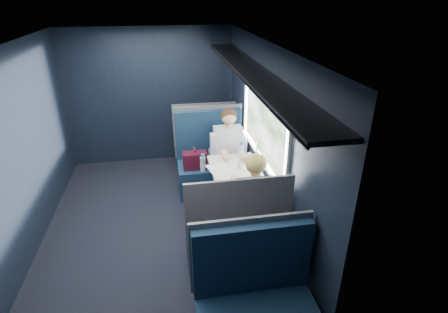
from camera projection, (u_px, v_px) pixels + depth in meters
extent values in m
cube|color=black|center=(157.00, 227.00, 4.58)|extent=(2.80, 4.20, 0.01)
cube|color=black|center=(268.00, 139.00, 4.31)|extent=(0.10, 4.20, 2.30)
cube|color=black|center=(15.00, 156.00, 3.85)|extent=(0.10, 4.20, 2.30)
cube|color=black|center=(151.00, 97.00, 5.99)|extent=(2.80, 0.10, 2.30)
cube|color=black|center=(142.00, 285.00, 2.17)|extent=(2.80, 0.10, 2.30)
cube|color=silver|center=(137.00, 40.00, 3.56)|extent=(2.80, 4.20, 0.10)
cube|color=beige|center=(265.00, 92.00, 4.04)|extent=(0.03, 1.84, 0.07)
cube|color=beige|center=(261.00, 158.00, 4.41)|extent=(0.03, 1.84, 0.07)
cube|color=beige|center=(287.00, 157.00, 3.44)|extent=(0.03, 0.07, 0.78)
cube|color=beige|center=(246.00, 105.00, 5.01)|extent=(0.03, 0.07, 0.78)
cube|color=black|center=(252.00, 72.00, 3.91)|extent=(0.36, 4.10, 0.04)
cube|color=black|center=(237.00, 74.00, 3.90)|extent=(0.02, 4.10, 0.03)
cube|color=red|center=(266.00, 79.00, 3.98)|extent=(0.01, 0.10, 0.12)
cylinder|color=#54565E|center=(222.00, 198.00, 4.56)|extent=(0.08, 0.08, 0.70)
cube|color=silver|center=(236.00, 172.00, 4.43)|extent=(0.62, 1.00, 0.04)
cube|color=#0C2038|center=(212.00, 178.00, 5.31)|extent=(1.00, 0.50, 0.45)
cube|color=#0C2038|center=(209.00, 134.00, 5.31)|extent=(1.00, 0.10, 0.75)
cube|color=#54565E|center=(208.00, 131.00, 5.35)|extent=(1.04, 0.03, 0.82)
cube|color=#54565E|center=(212.00, 160.00, 5.12)|extent=(0.06, 0.40, 0.20)
cube|color=#420E1F|center=(195.00, 160.00, 5.06)|extent=(0.35, 0.19, 0.25)
cylinder|color=#420E1F|center=(194.00, 149.00, 4.99)|extent=(0.03, 0.14, 0.03)
cylinder|color=silver|center=(203.00, 164.00, 4.99)|extent=(0.08, 0.08, 0.22)
cylinder|color=#1973C0|center=(203.00, 155.00, 4.93)|extent=(0.04, 0.04, 0.05)
cube|color=#0C2038|center=(232.00, 244.00, 3.92)|extent=(1.00, 0.50, 0.45)
cube|color=#0C2038|center=(238.00, 216.00, 3.40)|extent=(1.00, 0.10, 0.75)
cube|color=#54565E|center=(239.00, 217.00, 3.34)|extent=(1.04, 0.03, 0.82)
cube|color=#54565E|center=(231.00, 218.00, 3.83)|extent=(0.06, 0.40, 0.20)
cube|color=#0C2038|center=(203.00, 149.00, 6.28)|extent=(1.00, 0.40, 0.45)
cube|color=#0C2038|center=(204.00, 124.00, 5.83)|extent=(1.00, 0.10, 0.66)
cube|color=#54565E|center=(204.00, 124.00, 5.77)|extent=(1.04, 0.03, 0.72)
cube|color=#0C2038|center=(252.00, 259.00, 2.92)|extent=(1.00, 0.10, 0.66)
cube|color=#54565E|center=(251.00, 252.00, 2.96)|extent=(1.04, 0.03, 0.72)
cube|color=black|center=(230.00, 163.00, 5.09)|extent=(0.36, 0.44, 0.16)
cube|color=black|center=(232.00, 188.00, 5.04)|extent=(0.32, 0.12, 0.45)
cube|color=silver|center=(228.00, 143.00, 5.12)|extent=(0.40, 0.29, 0.53)
cylinder|color=#D8A88C|center=(229.00, 126.00, 4.97)|extent=(0.10, 0.10, 0.06)
sphere|color=#D8A88C|center=(229.00, 117.00, 4.89)|extent=(0.21, 0.21, 0.21)
sphere|color=#382114|center=(229.00, 116.00, 4.90)|extent=(0.22, 0.22, 0.22)
cube|color=silver|center=(214.00, 145.00, 5.05)|extent=(0.09, 0.12, 0.34)
cube|color=silver|center=(243.00, 143.00, 5.12)|extent=(0.09, 0.12, 0.34)
cube|color=black|center=(251.00, 213.00, 3.95)|extent=(0.36, 0.44, 0.16)
cube|color=black|center=(246.00, 224.00, 4.26)|extent=(0.32, 0.12, 0.45)
cube|color=black|center=(256.00, 202.00, 3.70)|extent=(0.40, 0.29, 0.53)
cylinder|color=#D8A88C|center=(256.00, 177.00, 3.62)|extent=(0.10, 0.10, 0.06)
sphere|color=#D8A88C|center=(256.00, 164.00, 3.58)|extent=(0.21, 0.21, 0.21)
sphere|color=tan|center=(256.00, 164.00, 3.56)|extent=(0.22, 0.22, 0.22)
cube|color=black|center=(235.00, 201.00, 3.70)|extent=(0.09, 0.12, 0.34)
cube|color=black|center=(274.00, 198.00, 3.77)|extent=(0.09, 0.12, 0.34)
cube|color=tan|center=(258.00, 195.00, 3.60)|extent=(0.26, 0.07, 0.36)
cube|color=white|center=(236.00, 174.00, 4.32)|extent=(0.70, 0.86, 0.01)
cube|color=silver|center=(248.00, 164.00, 4.57)|extent=(0.34, 0.40, 0.02)
cube|color=silver|center=(257.00, 155.00, 4.53)|extent=(0.11, 0.32, 0.23)
cube|color=black|center=(257.00, 155.00, 4.53)|extent=(0.09, 0.28, 0.19)
cylinder|color=silver|center=(241.00, 151.00, 4.74)|extent=(0.06, 0.06, 0.18)
cylinder|color=#1973C0|center=(242.00, 144.00, 4.69)|extent=(0.04, 0.04, 0.04)
cylinder|color=white|center=(242.00, 155.00, 4.73)|extent=(0.08, 0.08, 0.10)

